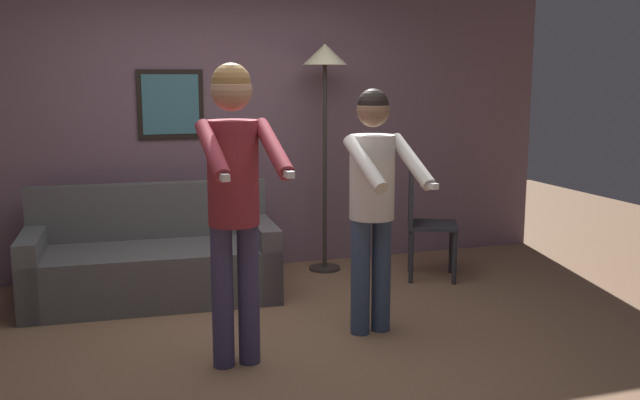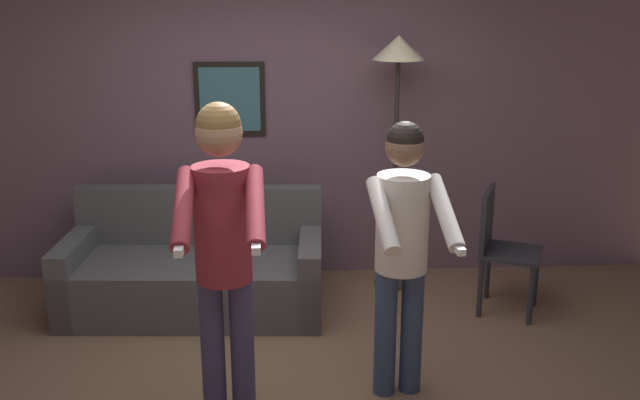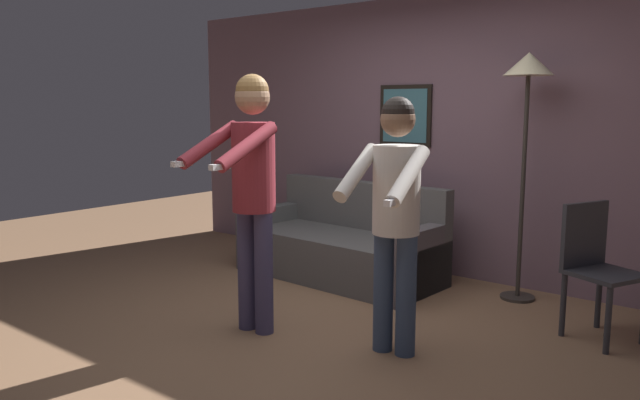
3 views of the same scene
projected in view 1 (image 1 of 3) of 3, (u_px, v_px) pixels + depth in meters
The scene contains 7 objects.
ground_plane at pixel (278, 347), 4.60m from camera, with size 12.00×12.00×0.00m, color #856044.
back_wall_assembly at pixel (217, 125), 6.29m from camera, with size 6.40×0.09×2.60m.
couch at pixel (153, 263), 5.59m from camera, with size 1.95×0.96×0.87m.
torchiere_lamp at pixel (325, 76), 6.16m from camera, with size 0.39×0.39×2.00m.
person_standing_left at pixel (234, 185), 4.12m from camera, with size 0.45×0.72×1.80m.
person_standing_right at pixel (373, 189), 4.70m from camera, with size 0.48×0.63×1.65m.
dining_chair_distant at pixel (423, 218), 6.11m from camera, with size 0.56×0.56×0.93m.
Camera 1 is at (-1.11, -4.23, 1.72)m, focal length 40.00 mm.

